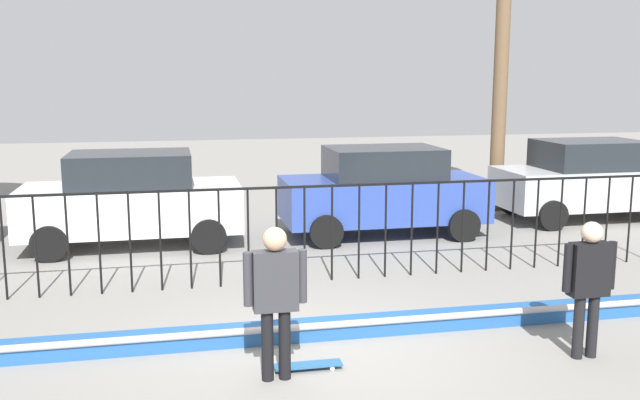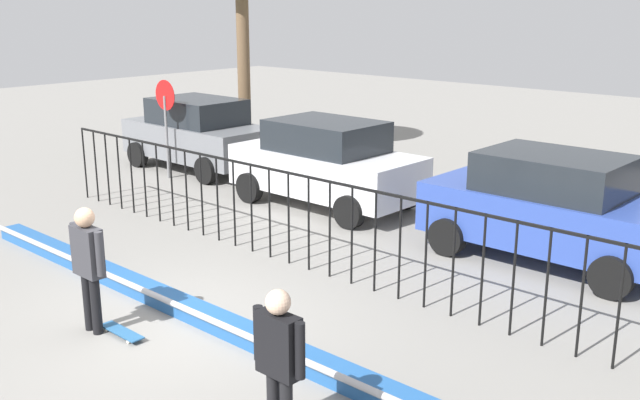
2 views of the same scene
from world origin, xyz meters
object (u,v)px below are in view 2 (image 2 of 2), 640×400
Objects in this scene: camera_operator at (279,354)px; parked_car_gray at (198,133)px; parked_car_white at (326,163)px; parked_car_blue at (551,207)px; stop_sign at (166,115)px; skateboarder at (88,259)px; skateboard at (122,332)px.

parked_car_gray is at bearing -9.31° from camera_operator.
camera_operator is 0.39× the size of parked_car_gray.
parked_car_white is 5.24m from parked_car_blue.
stop_sign is (-9.97, -0.69, 0.64)m from parked_car_blue.
skateboard is (0.40, 0.17, -1.00)m from skateboarder.
skateboard is at bearing 20.38° from camera_operator.
parked_car_gray is at bearing 124.13° from skateboard.
parked_car_blue is (3.34, 6.87, -0.09)m from skateboarder.
stop_sign reaches higher than parked_car_white.
camera_operator is at bearing -18.93° from skateboarder.
skateboard is 0.19× the size of parked_car_white.
parked_car_white is (-2.29, 6.75, 0.91)m from skateboard.
parked_car_white reaches higher than skateboard.
skateboard is at bearing -111.63° from parked_car_blue.
parked_car_white is at bearing -6.23° from parked_car_gray.
stop_sign reaches higher than skateboarder.
stop_sign is at bearing -79.10° from parked_car_gray.
skateboarder is 1.09m from skateboard.
camera_operator is 13.04m from parked_car_gray.
parked_car_gray is 1.37m from stop_sign.
parked_car_white is at bearing -178.48° from parked_car_blue.
camera_operator reaches higher than skateboard.
parked_car_blue is at bearing 47.39° from skateboarder.
skateboard is 10.27m from parked_car_gray.
skateboard is 0.19× the size of parked_car_gray.
stop_sign is (0.25, -1.19, 0.64)m from parked_car_gray.
skateboarder is at bearing -113.87° from parked_car_blue.
skateboard is at bearing 6.67° from skateboarder.
parked_car_gray and parked_car_white have the same top height.
parked_car_blue is at bearing -60.59° from camera_operator.
stop_sign is (-4.73, -0.75, 0.64)m from parked_car_white.
parked_car_white is (-5.67, 7.07, -0.05)m from camera_operator.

